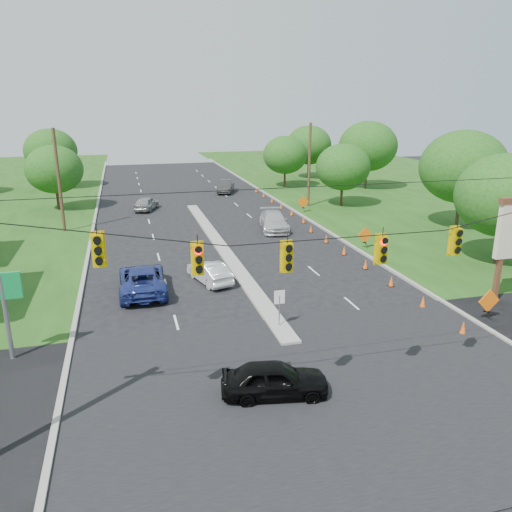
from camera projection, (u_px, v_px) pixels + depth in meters
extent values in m
plane|color=black|center=(324.00, 391.00, 19.89)|extent=(160.00, 160.00, 0.00)
cube|color=black|center=(324.00, 391.00, 19.89)|extent=(160.00, 14.00, 0.02)
cube|color=gray|center=(93.00, 230.00, 45.11)|extent=(0.25, 110.00, 0.16)
cube|color=gray|center=(303.00, 217.00, 50.08)|extent=(0.25, 110.00, 0.16)
cube|color=gray|center=(222.00, 249.00, 39.28)|extent=(1.00, 34.00, 0.18)
cylinder|color=gray|center=(279.00, 312.00, 25.17)|extent=(0.06, 0.06, 1.80)
cube|color=white|center=(279.00, 297.00, 24.93)|extent=(0.55, 0.04, 0.70)
cylinder|color=black|center=(344.00, 226.00, 16.91)|extent=(24.00, 0.04, 0.04)
cube|color=#EFC100|center=(98.00, 251.00, 15.01)|extent=(0.34, 0.24, 1.00)
cube|color=#EFC100|center=(198.00, 259.00, 15.91)|extent=(0.34, 0.24, 1.00)
cube|color=#EFC100|center=(287.00, 258.00, 16.70)|extent=(0.34, 0.24, 1.00)
cube|color=#EFC100|center=(382.00, 250.00, 17.56)|extent=(0.34, 0.24, 1.00)
cube|color=#EFC100|center=(456.00, 242.00, 18.27)|extent=(0.34, 0.24, 1.00)
cylinder|color=#422D1C|center=(59.00, 181.00, 43.19)|extent=(0.28, 0.28, 9.00)
cylinder|color=#422D1C|center=(309.00, 165.00, 53.96)|extent=(0.28, 0.28, 9.00)
cylinder|color=gray|center=(7.00, 318.00, 21.77)|extent=(0.20, 0.20, 4.00)
cube|color=#0C853C|center=(1.00, 286.00, 21.32)|extent=(1.60, 0.15, 1.20)
cube|color=#59331E|center=(499.00, 267.00, 27.96)|extent=(0.25, 0.25, 4.40)
cone|color=#EE5A17|center=(463.00, 328.00, 24.68)|extent=(0.32, 0.32, 0.70)
cone|color=#EE5A17|center=(423.00, 302.00, 27.91)|extent=(0.32, 0.32, 0.70)
cone|color=#EE5A17|center=(391.00, 281.00, 31.15)|extent=(0.32, 0.32, 0.70)
cone|color=#EE5A17|center=(366.00, 264.00, 34.38)|extent=(0.32, 0.32, 0.70)
cone|color=#EE5A17|center=(344.00, 250.00, 37.61)|extent=(0.32, 0.32, 0.70)
cone|color=#EE5A17|center=(326.00, 239.00, 40.84)|extent=(0.32, 0.32, 0.70)
cone|color=#EE5A17|center=(311.00, 229.00, 44.07)|extent=(0.32, 0.32, 0.70)
cone|color=#EE5A17|center=(304.00, 220.00, 47.45)|extent=(0.32, 0.32, 0.70)
cone|color=#EE5A17|center=(292.00, 212.00, 50.68)|extent=(0.32, 0.32, 0.70)
cone|color=#EE5A17|center=(281.00, 206.00, 53.92)|extent=(0.32, 0.32, 0.70)
cone|color=#EE5A17|center=(272.00, 200.00, 57.15)|extent=(0.32, 0.32, 0.70)
cone|color=#EE5A17|center=(264.00, 195.00, 60.38)|extent=(0.32, 0.32, 0.70)
cone|color=#EE5A17|center=(256.00, 190.00, 63.61)|extent=(0.32, 0.32, 0.70)
cube|color=black|center=(487.00, 312.00, 26.09)|extent=(0.06, 0.58, 0.26)
cube|color=black|center=(487.00, 312.00, 26.09)|extent=(0.06, 0.58, 0.26)
cube|color=orange|center=(489.00, 301.00, 25.91)|extent=(1.27, 0.05, 1.27)
cube|color=black|center=(365.00, 242.00, 39.01)|extent=(0.06, 0.58, 0.26)
cube|color=black|center=(365.00, 242.00, 39.01)|extent=(0.06, 0.58, 0.26)
cube|color=orange|center=(365.00, 235.00, 38.84)|extent=(1.27, 0.05, 1.27)
cube|color=black|center=(303.00, 207.00, 51.94)|extent=(0.06, 0.58, 0.26)
cube|color=black|center=(303.00, 207.00, 51.94)|extent=(0.06, 0.58, 0.26)
cube|color=orange|center=(303.00, 202.00, 51.76)|extent=(1.27, 0.05, 1.27)
cylinder|color=black|center=(58.00, 198.00, 53.01)|extent=(0.28, 0.28, 2.52)
ellipsoid|color=#194C14|center=(54.00, 169.00, 52.10)|extent=(5.88, 5.88, 5.04)
cylinder|color=black|center=(54.00, 178.00, 66.31)|extent=(0.28, 0.28, 2.88)
ellipsoid|color=#194C14|center=(51.00, 151.00, 65.27)|extent=(6.72, 6.72, 5.76)
cylinder|color=black|center=(498.00, 245.00, 34.98)|extent=(0.28, 0.28, 2.88)
ellipsoid|color=#194C14|center=(506.00, 195.00, 33.95)|extent=(6.72, 6.72, 5.76)
cylinder|color=black|center=(458.00, 211.00, 45.15)|extent=(0.28, 0.28, 3.24)
ellipsoid|color=#194C14|center=(463.00, 167.00, 43.98)|extent=(7.56, 7.56, 6.48)
cylinder|color=black|center=(341.00, 195.00, 54.86)|extent=(0.28, 0.28, 2.52)
ellipsoid|color=#194C14|center=(343.00, 167.00, 53.95)|extent=(5.88, 5.88, 5.04)
cylinder|color=black|center=(366.00, 177.00, 65.95)|extent=(0.28, 0.28, 3.24)
ellipsoid|color=#194C14|center=(368.00, 146.00, 64.79)|extent=(7.56, 7.56, 6.48)
cylinder|color=black|center=(308.00, 169.00, 75.18)|extent=(0.28, 0.28, 2.88)
ellipsoid|color=#194C14|center=(309.00, 145.00, 74.14)|extent=(6.72, 6.72, 5.76)
cylinder|color=black|center=(285.00, 178.00, 67.29)|extent=(0.28, 0.28, 2.52)
ellipsoid|color=#194C14|center=(285.00, 155.00, 66.38)|extent=(5.88, 5.88, 5.04)
imported|color=black|center=(275.00, 379.00, 19.39)|extent=(4.40, 2.37, 1.42)
imported|color=silver|center=(209.00, 272.00, 31.78)|extent=(2.51, 4.35, 1.36)
imported|color=navy|center=(142.00, 279.00, 30.08)|extent=(2.77, 5.91, 1.63)
imported|color=#B4B4B4|center=(274.00, 221.00, 44.83)|extent=(3.15, 5.88, 1.62)
imported|color=gray|center=(146.00, 203.00, 53.13)|extent=(3.18, 4.65, 1.47)
imported|color=#2B2B2B|center=(226.00, 186.00, 63.51)|extent=(3.17, 5.15, 1.60)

